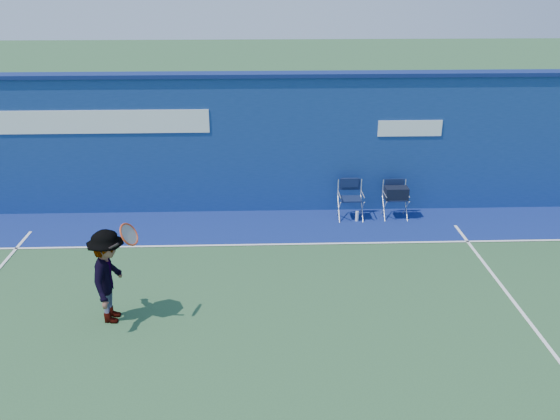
{
  "coord_description": "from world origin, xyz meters",
  "views": [
    {
      "loc": [
        0.33,
        -7.48,
        5.13
      ],
      "look_at": [
        0.68,
        2.6,
        1.0
      ],
      "focal_mm": 38.0,
      "sensor_mm": 36.0,
      "label": 1
    }
  ],
  "objects_px": {
    "directors_chair_left": "(350,206)",
    "directors_chair_right": "(395,203)",
    "water_bottle": "(357,216)",
    "tennis_player": "(109,276)"
  },
  "relations": [
    {
      "from": "directors_chair_left",
      "to": "directors_chair_right",
      "type": "height_order",
      "value": "directors_chair_left"
    },
    {
      "from": "directors_chair_right",
      "to": "water_bottle",
      "type": "relative_size",
      "value": 3.59
    },
    {
      "from": "water_bottle",
      "to": "tennis_player",
      "type": "height_order",
      "value": "tennis_player"
    },
    {
      "from": "directors_chair_right",
      "to": "tennis_player",
      "type": "height_order",
      "value": "tennis_player"
    },
    {
      "from": "directors_chair_left",
      "to": "directors_chair_right",
      "type": "distance_m",
      "value": 0.99
    },
    {
      "from": "directors_chair_right",
      "to": "tennis_player",
      "type": "bearing_deg",
      "value": -143.49
    },
    {
      "from": "water_bottle",
      "to": "tennis_player",
      "type": "xyz_separation_m",
      "value": [
        -4.43,
        -3.75,
        0.65
      ]
    },
    {
      "from": "directors_chair_right",
      "to": "tennis_player",
      "type": "distance_m",
      "value": 6.6
    },
    {
      "from": "directors_chair_right",
      "to": "water_bottle",
      "type": "height_order",
      "value": "directors_chair_right"
    },
    {
      "from": "water_bottle",
      "to": "tennis_player",
      "type": "distance_m",
      "value": 5.84
    }
  ]
}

